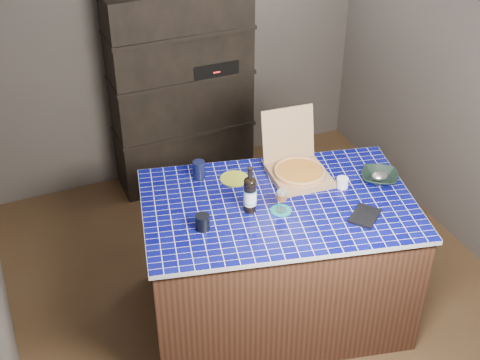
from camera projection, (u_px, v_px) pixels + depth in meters
name	position (u px, v px, depth m)	size (l,w,h in m)	color
room	(254.00, 137.00, 4.41)	(3.50, 3.50, 3.50)	#4E3A21
shelving_unit	(182.00, 89.00, 5.77)	(1.20, 0.41, 1.80)	black
kitchen_island	(277.00, 259.00, 4.56)	(1.95, 1.47, 0.96)	#4F2B1F
pizza_box	(298.00, 169.00, 4.51)	(0.41, 0.49, 0.41)	#96764D
mead_bottle	(250.00, 194.00, 4.16)	(0.09, 0.09, 0.32)	black
teal_trivet	(281.00, 211.00, 4.22)	(0.14, 0.14, 0.01)	#167274
wine_glass	(282.00, 196.00, 4.15)	(0.07, 0.07, 0.17)	white
tumbler	(203.00, 222.00, 4.04)	(0.09, 0.09, 0.10)	black
dvd_case	(365.00, 216.00, 4.16)	(0.15, 0.22, 0.02)	black
bowl	(379.00, 177.00, 4.49)	(0.24, 0.24, 0.06)	black
foil_contents	(380.00, 176.00, 4.48)	(0.12, 0.10, 0.06)	silver
white_jar	(342.00, 183.00, 4.43)	(0.08, 0.08, 0.07)	white
navy_cup	(199.00, 170.00, 4.50)	(0.08, 0.08, 0.13)	black
green_trivet	(234.00, 178.00, 4.52)	(0.20, 0.20, 0.01)	#96A022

